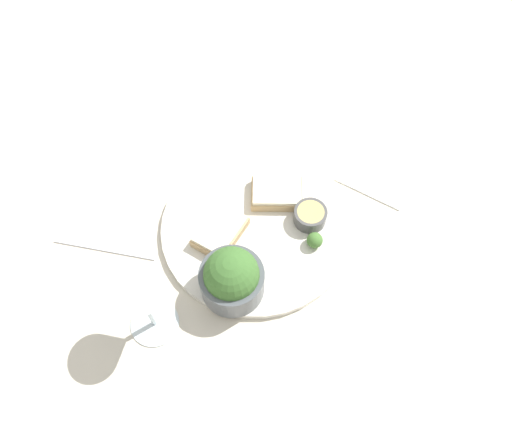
{
  "coord_description": "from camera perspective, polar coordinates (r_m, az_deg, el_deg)",
  "views": [
    {
      "loc": [
        0.27,
        0.34,
        0.8
      ],
      "look_at": [
        0.0,
        0.0,
        0.03
      ],
      "focal_mm": 35.0,
      "sensor_mm": 36.0,
      "label": 1
    }
  ],
  "objects": [
    {
      "name": "napkin",
      "position": [
        1.0,
        13.81,
        5.12
      ],
      "size": [
        0.15,
        0.16,
        0.01
      ],
      "color": "white",
      "rests_on": "ground_plane"
    },
    {
      "name": "salad_bowl",
      "position": [
        0.8,
        -2.79,
        -6.66
      ],
      "size": [
        0.11,
        0.11,
        0.1
      ],
      "color": "#4C5156",
      "rests_on": "dinner_plate"
    },
    {
      "name": "cheese_toast_far",
      "position": [
        0.88,
        -4.12,
        -1.35
      ],
      "size": [
        0.11,
        0.09,
        0.03
      ],
      "color": "tan",
      "rests_on": "dinner_plate"
    },
    {
      "name": "ground_plane",
      "position": [
        0.91,
        0.0,
        -1.06
      ],
      "size": [
        4.0,
        4.0,
        0.0
      ],
      "primitive_type": "plane",
      "color": "beige"
    },
    {
      "name": "cheese_toast_near",
      "position": [
        0.92,
        2.39,
        3.07
      ],
      "size": [
        0.11,
        0.11,
        0.03
      ],
      "color": "tan",
      "rests_on": "dinner_plate"
    },
    {
      "name": "dinner_plate",
      "position": [
        0.9,
        0.0,
        -0.85
      ],
      "size": [
        0.34,
        0.34,
        0.01
      ],
      "color": "silver",
      "rests_on": "ground_plane"
    },
    {
      "name": "fork",
      "position": [
        0.92,
        -16.96,
        -3.21
      ],
      "size": [
        0.13,
        0.15,
        0.01
      ],
      "color": "silver",
      "rests_on": "ground_plane"
    },
    {
      "name": "sauce_ramekin",
      "position": [
        0.89,
        6.21,
        0.49
      ],
      "size": [
        0.06,
        0.06,
        0.03
      ],
      "color": "#4C4C4C",
      "rests_on": "dinner_plate"
    },
    {
      "name": "wine_glass",
      "position": [
        0.76,
        -12.79,
        -9.18
      ],
      "size": [
        0.08,
        0.08,
        0.15
      ],
      "color": "silver",
      "rests_on": "ground_plane"
    },
    {
      "name": "garnish",
      "position": [
        0.87,
        6.72,
        -2.36
      ],
      "size": [
        0.03,
        0.03,
        0.03
      ],
      "color": "#477533",
      "rests_on": "dinner_plate"
    }
  ]
}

